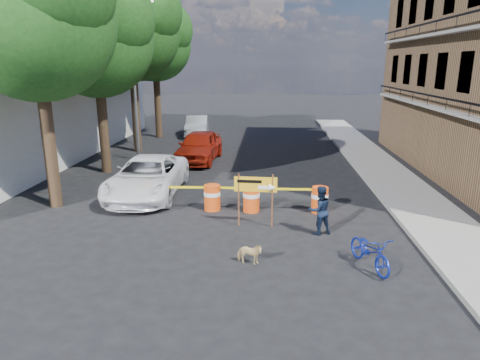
# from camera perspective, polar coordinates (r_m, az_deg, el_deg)

# --- Properties ---
(ground) EXTENTS (120.00, 120.00, 0.00)m
(ground) POSITION_cam_1_polar(r_m,az_deg,el_deg) (13.15, 0.15, -6.91)
(ground) COLOR black
(ground) RESTS_ON ground
(sidewalk_east) EXTENTS (2.40, 40.00, 0.15)m
(sidewalk_east) POSITION_cam_1_polar(r_m,az_deg,el_deg) (19.57, 19.75, -0.10)
(sidewalk_east) COLOR gray
(sidewalk_east) RESTS_ON ground
(white_building) EXTENTS (8.00, 22.00, 6.00)m
(white_building) POSITION_cam_1_polar(r_m,az_deg,el_deg) (26.15, -28.42, 9.18)
(white_building) COLOR silver
(white_building) RESTS_ON ground
(tree_near) EXTENTS (5.46, 5.20, 9.15)m
(tree_near) POSITION_cam_1_polar(r_m,az_deg,el_deg) (16.07, -25.53, 18.86)
(tree_near) COLOR #332316
(tree_near) RESTS_ON ground
(tree_mid_a) EXTENTS (5.25, 5.00, 8.68)m
(tree_mid_a) POSITION_cam_1_polar(r_m,az_deg,el_deg) (20.59, -18.49, 17.44)
(tree_mid_a) COLOR #332316
(tree_mid_a) RESTS_ON ground
(tree_mid_b) EXTENTS (5.67, 5.40, 9.62)m
(tree_mid_b) POSITION_cam_1_polar(r_m,az_deg,el_deg) (25.35, -14.23, 18.81)
(tree_mid_b) COLOR #332316
(tree_mid_b) RESTS_ON ground
(tree_far) EXTENTS (5.04, 4.80, 8.84)m
(tree_far) POSITION_cam_1_polar(r_m,az_deg,el_deg) (30.13, -11.19, 17.40)
(tree_far) COLOR #332316
(tree_far) RESTS_ON ground
(streetlamp) EXTENTS (1.25, 0.18, 8.00)m
(streetlamp) POSITION_cam_1_polar(r_m,az_deg,el_deg) (22.67, -13.82, 13.38)
(streetlamp) COLOR gray
(streetlamp) RESTS_ON ground
(barrel_far_left) EXTENTS (0.58, 0.58, 0.90)m
(barrel_far_left) POSITION_cam_1_polar(r_m,az_deg,el_deg) (15.28, -12.22, -2.18)
(barrel_far_left) COLOR #DC430C
(barrel_far_left) RESTS_ON ground
(barrel_mid_left) EXTENTS (0.58, 0.58, 0.90)m
(barrel_mid_left) POSITION_cam_1_polar(r_m,az_deg,el_deg) (14.93, -3.73, -2.27)
(barrel_mid_left) COLOR #DC430C
(barrel_mid_left) RESTS_ON ground
(barrel_mid_right) EXTENTS (0.58, 0.58, 0.90)m
(barrel_mid_right) POSITION_cam_1_polar(r_m,az_deg,el_deg) (14.76, 1.52, -2.45)
(barrel_mid_right) COLOR #DC430C
(barrel_mid_right) RESTS_ON ground
(barrel_far_right) EXTENTS (0.58, 0.58, 0.90)m
(barrel_far_right) POSITION_cam_1_polar(r_m,az_deg,el_deg) (14.90, 10.58, -2.55)
(barrel_far_right) COLOR #DC430C
(barrel_far_right) RESTS_ON ground
(detour_sign) EXTENTS (1.33, 0.26, 1.71)m
(detour_sign) POSITION_cam_1_polar(r_m,az_deg,el_deg) (13.16, 2.77, -1.18)
(detour_sign) COLOR #592D19
(detour_sign) RESTS_ON ground
(pedestrian) EXTENTS (0.88, 0.79, 1.49)m
(pedestrian) POSITION_cam_1_polar(r_m,az_deg,el_deg) (12.97, 10.57, -3.98)
(pedestrian) COLOR black
(pedestrian) RESTS_ON ground
(bicycle) EXTENTS (0.87, 1.05, 1.72)m
(bicycle) POSITION_cam_1_polar(r_m,az_deg,el_deg) (11.12, 17.11, -7.11)
(bicycle) COLOR #1428A4
(bicycle) RESTS_ON ground
(dog) EXTENTS (0.71, 0.42, 0.57)m
(dog) POSITION_cam_1_polar(r_m,az_deg,el_deg) (11.05, 1.26, -9.81)
(dog) COLOR #DBBF7D
(dog) RESTS_ON ground
(suv_white) EXTENTS (2.48, 5.31, 1.47)m
(suv_white) POSITION_cam_1_polar(r_m,az_deg,el_deg) (16.86, -12.26, 0.40)
(suv_white) COLOR white
(suv_white) RESTS_ON ground
(sedan_red) EXTENTS (2.20, 4.78, 1.59)m
(sedan_red) POSITION_cam_1_polar(r_m,az_deg,el_deg) (22.44, -5.47, 4.51)
(sedan_red) COLOR #A31E0D
(sedan_red) RESTS_ON ground
(sedan_silver) EXTENTS (1.90, 4.34, 1.39)m
(sedan_silver) POSITION_cam_1_polar(r_m,az_deg,el_deg) (30.67, -5.77, 7.22)
(sedan_silver) COLOR silver
(sedan_silver) RESTS_ON ground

